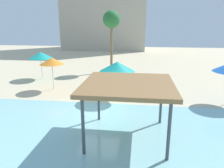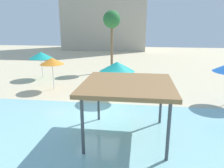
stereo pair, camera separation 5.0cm
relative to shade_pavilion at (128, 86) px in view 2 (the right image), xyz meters
name	(u,v)px [view 2 (the right image)]	position (x,y,z in m)	size (l,w,h in m)	color
ground_plane	(99,112)	(-1.94, 2.79, -2.56)	(80.00, 80.00, 0.00)	beige
lagoon_water	(73,164)	(-1.94, -2.46, -2.54)	(44.00, 13.50, 0.04)	#8CC6CC
shade_pavilion	(128,86)	(0.00, 0.00, 0.00)	(4.11, 4.11, 2.74)	#42474C
beach_umbrella_orange_1	(52,61)	(-6.58, 7.11, -0.16)	(1.96, 1.96, 2.68)	silver
beach_umbrella_teal_3	(41,55)	(-9.16, 10.58, -0.22)	(2.33, 2.33, 2.67)	silver
beach_umbrella_teal_4	(117,67)	(-1.06, 5.26, -0.12)	(2.48, 2.48, 2.79)	silver
lounge_chair_0	(163,90)	(2.33, 6.89, -2.23)	(1.52, 1.92, 0.74)	white
palm_tree_1	(112,21)	(-2.73, 14.94, 3.05)	(1.90, 1.90, 6.74)	brown
hotel_block_0	(106,1)	(-7.12, 38.27, 7.44)	(17.06, 9.57, 20.01)	#B2A893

